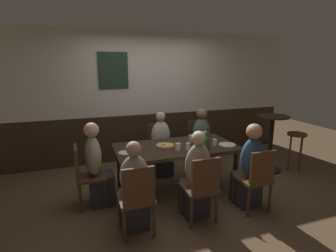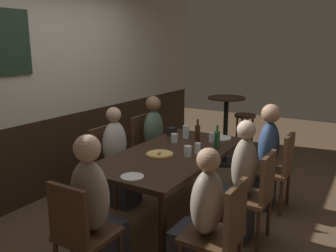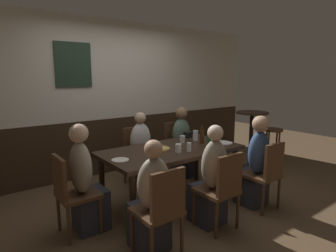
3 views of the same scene
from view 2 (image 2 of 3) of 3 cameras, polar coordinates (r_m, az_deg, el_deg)
The scene contains 28 objects.
ground_plane at distance 3.92m, azimuth 0.71°, elevation -14.62°, with size 12.00×12.00×0.00m, color brown.
wall_back at distance 4.56m, azimuth -17.55°, elevation 5.96°, with size 6.40×0.13×2.60m.
dining_table at distance 3.66m, azimuth 0.74°, elevation -5.37°, with size 1.83×0.94×0.74m.
chair_mid_far at distance 4.20m, azimuth -9.77°, elevation -5.49°, with size 0.40×0.40×0.88m.
chair_mid_near at distance 3.39m, azimuth 13.97°, elevation -10.37°, with size 0.40×0.40×0.88m.
chair_head_west at distance 2.76m, azimuth -14.03°, elevation -16.11°, with size 0.40×0.40×0.88m.
chair_left_near at distance 2.70m, azimuth 8.59°, elevation -16.49°, with size 0.40×0.40×0.88m.
chair_right_far at distance 4.81m, azimuth -3.49°, elevation -2.92°, with size 0.40×0.40×0.88m.
chair_right_near at distance 4.12m, azimuth 17.37°, elevation -6.32°, with size 0.40×0.40×0.88m.
person_mid_far at distance 4.11m, azimuth -8.02°, elevation -6.16°, with size 0.34×0.37×1.14m.
person_mid_near at distance 3.44m, azimuth 11.34°, elevation -10.08°, with size 0.34×0.37×1.16m.
person_head_west at distance 2.85m, azimuth -11.70°, elevation -14.69°, with size 0.37×0.34×1.20m.
person_left_near at distance 2.78m, azimuth 5.31°, elevation -16.34°, with size 0.34×0.37×1.11m.
person_right_far at distance 4.73m, azimuth -1.88°, elevation -3.25°, with size 0.34×0.37×1.16m.
person_right_near at distance 4.15m, azimuth 15.22°, elevation -5.84°, with size 0.34×0.37×1.19m.
pizza at distance 3.53m, azimuth -1.36°, elevation -4.56°, with size 0.28×0.28×0.03m.
highball_clear at distance 3.48m, azimuth 3.21°, elevation -4.23°, with size 0.08×0.08×0.11m.
tumbler_water at distance 3.98m, azimuth 1.03°, elevation -2.04°, with size 0.08×0.08×0.10m.
beer_glass_half at distance 3.59m, azimuth 4.82°, elevation -3.72°, with size 0.06×0.06×0.11m.
pint_glass_stout at distance 4.02m, azimuth 7.03°, elevation -1.95°, with size 0.06×0.06×0.11m.
pint_glass_amber at distance 4.16m, azimuth 2.89°, elevation -1.08°, with size 0.07×0.07×0.15m.
beer_bottle_green at distance 3.77m, azimuth 7.94°, elevation -2.13°, with size 0.06×0.06×0.26m.
beer_bottle_brown at distance 4.04m, azimuth 4.81°, elevation -1.05°, with size 0.06×0.06×0.25m.
plate_white_large at distance 4.20m, azimuth 8.47°, elevation -1.90°, with size 0.26×0.26×0.01m, color white.
plate_white_small at distance 2.98m, azimuth -5.81°, elevation -8.19°, with size 0.20×0.20×0.01m, color white.
condiment_caddy at distance 4.31m, azimuth 0.57°, elevation -0.84°, with size 0.11×0.09×0.09m, color black.
side_bar_table at distance 5.46m, azimuth 9.32°, elevation 0.17°, with size 0.56×0.56×1.05m.
bar_stool at distance 5.84m, azimuth 12.32°, elevation 0.35°, with size 0.34×0.34×0.72m.
Camera 2 is at (-2.99, -1.75, 1.83)m, focal length 37.63 mm.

